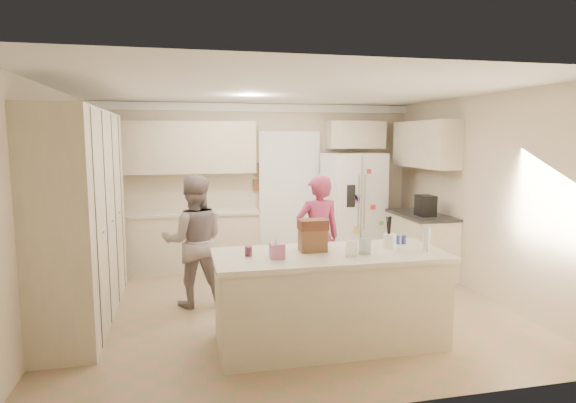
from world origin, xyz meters
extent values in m
cube|color=#9B775C|center=(0.00, 0.00, -0.01)|extent=(5.20, 4.60, 0.02)
cube|color=white|center=(0.00, 0.00, 2.61)|extent=(5.20, 4.60, 0.02)
cube|color=beige|center=(0.00, 2.31, 1.30)|extent=(5.20, 0.02, 2.60)
cube|color=beige|center=(0.00, -2.31, 1.30)|extent=(5.20, 0.02, 2.60)
cube|color=beige|center=(-2.61, 0.00, 1.30)|extent=(0.02, 4.60, 2.60)
cube|color=beige|center=(2.61, 0.00, 1.30)|extent=(0.02, 4.60, 2.60)
cube|color=white|center=(0.00, 2.26, 2.53)|extent=(5.20, 0.08, 0.12)
cube|color=beige|center=(-2.30, 0.20, 1.18)|extent=(0.60, 2.60, 2.35)
cube|color=beige|center=(-1.15, 2.00, 0.44)|extent=(2.20, 0.60, 0.88)
cube|color=beige|center=(-1.15, 1.99, 0.90)|extent=(2.24, 0.63, 0.04)
cube|color=beige|center=(-1.15, 2.12, 1.90)|extent=(2.20, 0.35, 0.80)
cube|color=black|center=(0.55, 2.28, 1.05)|extent=(0.90, 0.06, 2.10)
cube|color=white|center=(0.55, 2.24, 1.05)|extent=(1.02, 0.03, 2.22)
cube|color=brown|center=(0.02, 2.27, 1.55)|extent=(0.15, 0.02, 0.20)
cube|color=brown|center=(0.02, 2.27, 1.28)|extent=(0.15, 0.02, 0.20)
cube|color=white|center=(1.54, 1.90, 0.90)|extent=(0.97, 0.80, 1.80)
cube|color=gray|center=(1.54, 1.54, 0.90)|extent=(0.02, 0.02, 1.78)
cube|color=black|center=(1.32, 1.53, 1.15)|extent=(0.22, 0.03, 0.35)
cylinder|color=silver|center=(1.49, 1.53, 1.05)|extent=(0.02, 0.02, 0.85)
cylinder|color=silver|center=(1.59, 1.53, 1.05)|extent=(0.02, 0.02, 0.85)
cube|color=beige|center=(1.65, 2.12, 2.10)|extent=(0.95, 0.35, 0.45)
cube|color=beige|center=(2.30, 1.00, 0.44)|extent=(0.60, 1.20, 0.88)
cube|color=#2D2B28|center=(2.29, 1.00, 0.90)|extent=(0.63, 1.24, 0.04)
cube|color=beige|center=(2.43, 1.20, 1.95)|extent=(0.35, 1.50, 0.70)
cube|color=black|center=(2.25, 0.80, 1.07)|extent=(0.22, 0.28, 0.30)
cube|color=beige|center=(0.20, -1.10, 0.44)|extent=(2.20, 0.90, 0.88)
cube|color=beige|center=(0.20, -1.10, 0.90)|extent=(2.28, 0.96, 0.05)
cylinder|color=white|center=(0.85, -1.05, 1.00)|extent=(0.13, 0.13, 0.15)
cube|color=#C96DA0|center=(-0.35, -1.20, 1.00)|extent=(0.13, 0.13, 0.14)
cone|color=white|center=(-0.35, -1.20, 1.10)|extent=(0.08, 0.08, 0.08)
cube|color=brown|center=(0.05, -1.00, 1.04)|extent=(0.26, 0.18, 0.22)
cube|color=#592D1E|center=(0.05, -1.00, 1.20)|extent=(0.28, 0.20, 0.10)
cylinder|color=#59263F|center=(-0.60, -1.05, 0.97)|extent=(0.07, 0.07, 0.09)
cube|color=white|center=(0.35, -1.30, 1.01)|extent=(0.12, 0.06, 0.16)
cube|color=silver|center=(0.50, -1.25, 1.01)|extent=(0.12, 0.05, 0.16)
cylinder|color=silver|center=(1.15, -1.25, 1.04)|extent=(0.07, 0.07, 0.24)
cylinder|color=#323E98|center=(1.02, -0.88, 0.97)|extent=(0.05, 0.05, 0.09)
cylinder|color=#323E98|center=(1.09, -0.88, 0.97)|extent=(0.05, 0.05, 0.09)
imported|color=gray|center=(-1.07, 0.33, 0.80)|extent=(0.79, 0.62, 1.60)
imported|color=#A23264|center=(0.47, 0.26, 0.79)|extent=(0.60, 0.41, 1.59)
camera|label=1|loc=(-1.21, -5.51, 2.04)|focal=30.00mm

